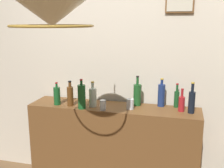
{
  "coord_description": "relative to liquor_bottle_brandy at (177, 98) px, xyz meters",
  "views": [
    {
      "loc": [
        0.67,
        -1.76,
        1.82
      ],
      "look_at": [
        0.0,
        0.78,
        1.21
      ],
      "focal_mm": 43.39,
      "sensor_mm": 36.0,
      "label": 1
    }
  ],
  "objects": [
    {
      "name": "glass_tumbler_rocks",
      "position": [
        -0.7,
        -0.28,
        -0.04
      ],
      "size": [
        0.06,
        0.06,
        0.1
      ],
      "color": "silver",
      "rests_on": "bar_shelf_unit"
    },
    {
      "name": "liquor_bottle_scotch",
      "position": [
        0.14,
        -0.15,
        0.02
      ],
      "size": [
        0.06,
        0.06,
        0.3
      ],
      "color": "black",
      "rests_on": "bar_shelf_unit"
    },
    {
      "name": "pendant_lamp",
      "position": [
        -0.81,
        -1.08,
        0.83
      ],
      "size": [
        0.55,
        0.55,
        0.59
      ],
      "color": "#EFE5C6"
    },
    {
      "name": "panelled_rear_partition",
      "position": [
        -0.63,
        0.12,
        0.38
      ],
      "size": [
        3.39,
        0.15,
        2.71
      ],
      "color": "beige",
      "rests_on": "ground"
    },
    {
      "name": "liquor_bottle_mezcal",
      "position": [
        -0.84,
        -0.2,
        0.01
      ],
      "size": [
        0.08,
        0.08,
        0.27
      ],
      "color": "silver",
      "rests_on": "bar_shelf_unit"
    },
    {
      "name": "liquor_bottle_bourbon",
      "position": [
        -1.22,
        -0.23,
        0.0
      ],
      "size": [
        0.07,
        0.07,
        0.24
      ],
      "color": "#175224",
      "rests_on": "bar_shelf_unit"
    },
    {
      "name": "glass_tumbler_highball",
      "position": [
        -0.45,
        -0.18,
        -0.04
      ],
      "size": [
        0.07,
        0.07,
        0.1
      ],
      "color": "silver",
      "rests_on": "bar_shelf_unit"
    },
    {
      "name": "liquor_bottle_vermouth",
      "position": [
        -1.07,
        -0.23,
        0.01
      ],
      "size": [
        0.07,
        0.07,
        0.26
      ],
      "color": "#5B3516",
      "rests_on": "bar_shelf_unit"
    },
    {
      "name": "glass_tumbler_shot",
      "position": [
        -1.15,
        -0.06,
        -0.05
      ],
      "size": [
        0.07,
        0.07,
        0.09
      ],
      "color": "silver",
      "rests_on": "bar_shelf_unit"
    },
    {
      "name": "liquor_bottle_port",
      "position": [
        -0.4,
        -0.04,
        0.02
      ],
      "size": [
        0.08,
        0.08,
        0.31
      ],
      "color": "#1B5222",
      "rests_on": "bar_shelf_unit"
    },
    {
      "name": "bar_shelf_unit",
      "position": [
        -0.63,
        -0.15,
        -0.57
      ],
      "size": [
        1.77,
        0.38,
        0.96
      ],
      "primitive_type": "cube",
      "color": "brown",
      "rests_on": "ground"
    },
    {
      "name": "liquor_bottle_rum",
      "position": [
        0.05,
        -0.12,
        -0.01
      ],
      "size": [
        0.06,
        0.06,
        0.23
      ],
      "color": "#A51E24",
      "rests_on": "bar_shelf_unit"
    },
    {
      "name": "liquor_bottle_brandy",
      "position": [
        0.0,
        0.0,
        0.0
      ],
      "size": [
        0.05,
        0.05,
        0.25
      ],
      "color": "#184A21",
      "rests_on": "bar_shelf_unit"
    },
    {
      "name": "liquor_bottle_amaro",
      "position": [
        -0.15,
        -0.01,
        0.03
      ],
      "size": [
        0.07,
        0.07,
        0.29
      ],
      "color": "navy",
      "rests_on": "bar_shelf_unit"
    },
    {
      "name": "liquor_bottle_gin",
      "position": [
        -0.92,
        -0.29,
        0.03
      ],
      "size": [
        0.08,
        0.08,
        0.3
      ],
      "color": "#1A5726",
      "rests_on": "bar_shelf_unit"
    }
  ]
}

